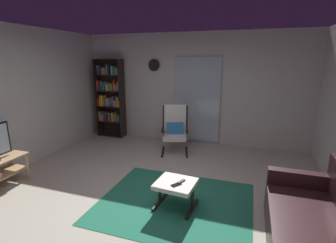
% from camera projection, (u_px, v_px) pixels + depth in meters
% --- Properties ---
extents(ground_plane, '(7.02, 7.02, 0.00)m').
position_uv_depth(ground_plane, '(145.00, 201.00, 3.62)').
color(ground_plane, '#B5AF9B').
extents(wall_back, '(5.60, 0.06, 2.60)m').
position_uv_depth(wall_back, '(192.00, 89.00, 5.96)').
color(wall_back, beige).
rests_on(wall_back, ground).
extents(glass_door_panel, '(1.10, 0.01, 2.00)m').
position_uv_depth(glass_door_panel, '(197.00, 100.00, 5.92)').
color(glass_door_panel, silver).
extents(area_rug, '(2.13, 1.78, 0.01)m').
position_uv_depth(area_rug, '(175.00, 202.00, 3.58)').
color(area_rug, '#227053').
rests_on(area_rug, ground).
extents(bookshelf_near_tv, '(0.72, 0.30, 2.00)m').
position_uv_depth(bookshelf_near_tv, '(110.00, 96.00, 6.46)').
color(bookshelf_near_tv, black).
rests_on(bookshelf_near_tv, ground).
extents(leather_sofa, '(0.88, 1.87, 0.87)m').
position_uv_depth(leather_sofa, '(327.00, 239.00, 2.42)').
color(leather_sofa, '#311A1D').
rests_on(leather_sofa, ground).
extents(lounge_armchair, '(0.71, 0.78, 1.02)m').
position_uv_depth(lounge_armchair, '(175.00, 128.00, 5.46)').
color(lounge_armchair, black).
rests_on(lounge_armchair, ground).
extents(ottoman, '(0.56, 0.52, 0.38)m').
position_uv_depth(ottoman, '(176.00, 186.00, 3.41)').
color(ottoman, white).
rests_on(ottoman, ground).
extents(tv_remote, '(0.09, 0.15, 0.02)m').
position_uv_depth(tv_remote, '(181.00, 182.00, 3.39)').
color(tv_remote, black).
rests_on(tv_remote, ottoman).
extents(cell_phone, '(0.14, 0.15, 0.01)m').
position_uv_depth(cell_phone, '(176.00, 185.00, 3.31)').
color(cell_phone, black).
rests_on(cell_phone, ottoman).
extents(wall_clock, '(0.29, 0.03, 0.29)m').
position_uv_depth(wall_clock, '(154.00, 65.00, 6.05)').
color(wall_clock, silver).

